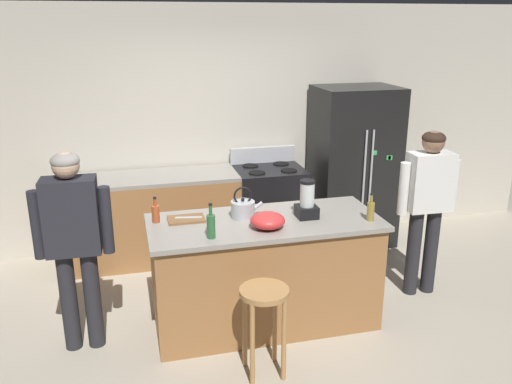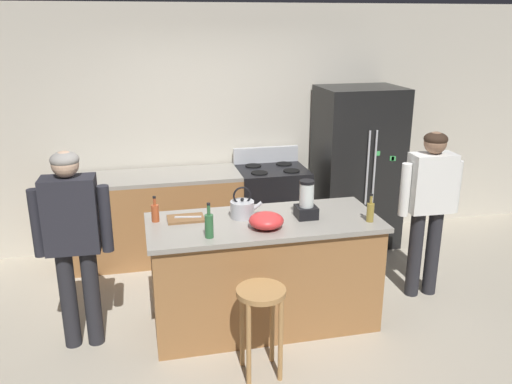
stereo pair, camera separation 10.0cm
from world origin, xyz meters
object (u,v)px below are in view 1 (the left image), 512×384
at_px(stove_range, 269,208).
at_px(cutting_board, 186,219).
at_px(person_by_island_left, 73,234).
at_px(tea_kettle, 243,208).
at_px(bar_stool, 264,309).
at_px(refrigerator, 353,167).
at_px(mixing_bowl, 268,220).
at_px(blender_appliance, 307,202).
at_px(bottle_cooking_sauce, 156,213).
at_px(person_by_sink_right, 428,198).
at_px(bottle_vinegar, 371,211).
at_px(bottle_olive_oil, 211,225).
at_px(kitchen_island, 265,272).
at_px(chef_knife, 189,217).

height_order(stove_range, cutting_board, stove_range).
bearing_deg(stove_range, person_by_island_left, -142.41).
xyz_separation_m(person_by_island_left, tea_kettle, (1.34, 0.10, 0.05)).
bearing_deg(bar_stool, refrigerator, 52.82).
bearing_deg(mixing_bowl, refrigerator, 48.24).
distance_m(stove_range, blender_appliance, 1.66).
relative_size(refrigerator, bottle_cooking_sauce, 8.44).
height_order(person_by_sink_right, mixing_bowl, person_by_sink_right).
height_order(stove_range, bottle_cooking_sauce, bottle_cooking_sauce).
xyz_separation_m(refrigerator, bottle_vinegar, (-0.63, -1.72, 0.13)).
height_order(stove_range, bar_stool, stove_range).
xyz_separation_m(refrigerator, tea_kettle, (-1.62, -1.39, 0.12)).
relative_size(person_by_island_left, tea_kettle, 5.87).
bearing_deg(refrigerator, person_by_sink_right, -84.38).
height_order(refrigerator, cutting_board, refrigerator).
relative_size(person_by_sink_right, bar_stool, 2.28).
height_order(person_by_island_left, bottle_olive_oil, person_by_island_left).
distance_m(refrigerator, tea_kettle, 2.14).
height_order(bottle_cooking_sauce, bottle_olive_oil, bottle_olive_oil).
xyz_separation_m(bar_stool, bottle_vinegar, (1.03, 0.46, 0.50)).
relative_size(refrigerator, person_by_sink_right, 1.15).
bearing_deg(bar_stool, bottle_vinegar, 24.27).
bearing_deg(tea_kettle, bottle_olive_oil, -132.02).
bearing_deg(bottle_olive_oil, kitchen_island, 27.55).
bearing_deg(chef_knife, blender_appliance, 0.21).
relative_size(bottle_vinegar, tea_kettle, 0.86).
relative_size(bottle_cooking_sauce, cutting_board, 0.72).
xyz_separation_m(blender_appliance, bottle_cooking_sauce, (-1.23, 0.19, -0.06)).
bearing_deg(person_by_sink_right, bottle_cooking_sauce, 179.53).
height_order(person_by_island_left, bar_stool, person_by_island_left).
xyz_separation_m(bottle_vinegar, cutting_board, (-1.47, 0.37, -0.08)).
bearing_deg(mixing_bowl, kitchen_island, 81.72).
relative_size(person_by_sink_right, bottle_cooking_sauce, 7.35).
bearing_deg(mixing_bowl, blender_appliance, 21.64).
height_order(person_by_sink_right, bar_stool, person_by_sink_right).
xyz_separation_m(stove_range, chef_knife, (-1.07, -1.37, 0.49)).
xyz_separation_m(blender_appliance, bottle_olive_oil, (-0.85, -0.24, -0.03)).
height_order(kitchen_island, person_by_sink_right, person_by_sink_right).
distance_m(kitchen_island, bar_stool, 0.71).
xyz_separation_m(kitchen_island, person_by_island_left, (-1.50, 0.01, 0.50)).
height_order(bar_stool, chef_knife, chef_knife).
relative_size(refrigerator, blender_appliance, 5.65).
relative_size(refrigerator, tea_kettle, 6.62).
height_order(blender_appliance, bottle_olive_oil, blender_appliance).
relative_size(kitchen_island, refrigerator, 1.05).
distance_m(blender_appliance, bottle_cooking_sauce, 1.24).
relative_size(stove_range, blender_appliance, 3.51).
bearing_deg(stove_range, bottle_vinegar, -77.86).
distance_m(blender_appliance, tea_kettle, 0.53).
xyz_separation_m(bar_stool, tea_kettle, (0.03, 0.79, 0.49)).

